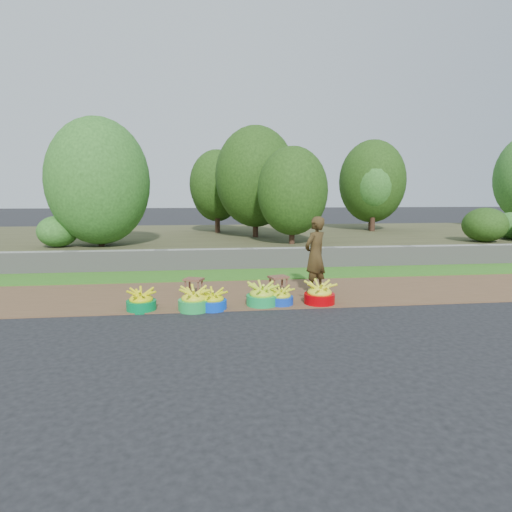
{
  "coord_description": "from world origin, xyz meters",
  "views": [
    {
      "loc": [
        -1.16,
        -6.99,
        1.94
      ],
      "look_at": [
        -0.12,
        1.3,
        0.75
      ],
      "focal_mm": 30.0,
      "sensor_mm": 36.0,
      "label": 1
    }
  ],
  "objects": [
    {
      "name": "grass_verge",
      "position": [
        0.0,
        3.25,
        0.02
      ],
      "size": [
        80.0,
        1.5,
        0.04
      ],
      "primitive_type": "cube",
      "color": "#37781F",
      "rests_on": "ground"
    },
    {
      "name": "earth_bank",
      "position": [
        0.0,
        9.0,
        0.25
      ],
      "size": [
        80.0,
        10.0,
        0.5
      ],
      "primitive_type": "cube",
      "color": "#464629",
      "rests_on": "ground"
    },
    {
      "name": "vendor_woman",
      "position": [
        1.04,
        1.13,
        0.78
      ],
      "size": [
        0.66,
        0.62,
        1.51
      ],
      "primitive_type": "imported",
      "rotation": [
        0.0,
        0.0,
        3.8
      ],
      "color": "black",
      "rests_on": "dirt_shoulder"
    },
    {
      "name": "stool_left",
      "position": [
        -1.35,
        1.3,
        0.27
      ],
      "size": [
        0.43,
        0.39,
        0.31
      ],
      "rotation": [
        0.0,
        0.0,
        -0.42
      ],
      "color": "brown",
      "rests_on": "dirt_shoulder"
    },
    {
      "name": "basin_b",
      "position": [
        -1.33,
        0.14,
        0.18
      ],
      "size": [
        0.53,
        0.53,
        0.4
      ],
      "color": "green",
      "rests_on": "ground"
    },
    {
      "name": "ground_plane",
      "position": [
        0.0,
        0.0,
        0.0
      ],
      "size": [
        120.0,
        120.0,
        0.0
      ],
      "primitive_type": "plane",
      "color": "black",
      "rests_on": "ground"
    },
    {
      "name": "vegetation",
      "position": [
        1.58,
        8.24,
        2.45
      ],
      "size": [
        35.94,
        8.02,
        4.18
      ],
      "color": "#352116",
      "rests_on": "earth_bank"
    },
    {
      "name": "dirt_shoulder",
      "position": [
        0.0,
        1.25,
        0.01
      ],
      "size": [
        80.0,
        2.5,
        0.02
      ],
      "primitive_type": "cube",
      "color": "brown",
      "rests_on": "ground"
    },
    {
      "name": "stool_right",
      "position": [
        0.33,
        1.28,
        0.27
      ],
      "size": [
        0.43,
        0.38,
        0.32
      ],
      "rotation": [
        0.0,
        0.0,
        0.32
      ],
      "color": "brown",
      "rests_on": "dirt_shoulder"
    },
    {
      "name": "basin_a",
      "position": [
        -2.21,
        0.24,
        0.17
      ],
      "size": [
        0.5,
        0.5,
        0.37
      ],
      "color": "#007A3B",
      "rests_on": "ground"
    },
    {
      "name": "retaining_wall",
      "position": [
        0.0,
        4.1,
        0.28
      ],
      "size": [
        80.0,
        0.35,
        0.55
      ],
      "primitive_type": "cube",
      "color": "gray",
      "rests_on": "ground"
    },
    {
      "name": "basin_f",
      "position": [
        0.9,
        0.28,
        0.18
      ],
      "size": [
        0.55,
        0.55,
        0.41
      ],
      "color": "#B30005",
      "rests_on": "ground"
    },
    {
      "name": "basin_c",
      "position": [
        -1.0,
        0.16,
        0.16
      ],
      "size": [
        0.47,
        0.47,
        0.35
      ],
      "color": "blue",
      "rests_on": "ground"
    },
    {
      "name": "basin_d",
      "position": [
        -0.14,
        0.3,
        0.18
      ],
      "size": [
        0.55,
        0.55,
        0.41
      ],
      "color": "#169C49",
      "rests_on": "ground"
    },
    {
      "name": "basin_e",
      "position": [
        0.2,
        0.31,
        0.15
      ],
      "size": [
        0.45,
        0.45,
        0.33
      ],
      "color": "#103ABD",
      "rests_on": "ground"
    }
  ]
}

